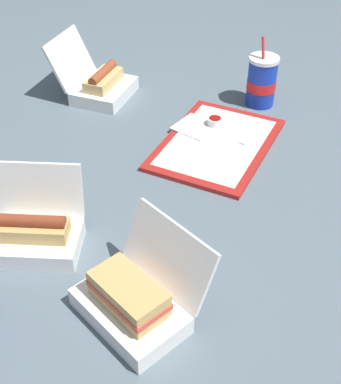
% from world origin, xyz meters
% --- Properties ---
extents(ground_plane, '(3.20, 3.20, 0.00)m').
position_xyz_m(ground_plane, '(0.00, 0.00, 0.00)').
color(ground_plane, slate).
extents(food_tray, '(0.41, 0.32, 0.01)m').
position_xyz_m(food_tray, '(-0.29, 0.08, 0.01)').
color(food_tray, red).
rests_on(food_tray, ground_plane).
extents(ketchup_cup, '(0.04, 0.04, 0.02)m').
position_xyz_m(ketchup_cup, '(-0.37, 0.06, 0.03)').
color(ketchup_cup, white).
rests_on(ketchup_cup, food_tray).
extents(napkin_stack, '(0.13, 0.13, 0.00)m').
position_xyz_m(napkin_stack, '(-0.34, 0.01, 0.02)').
color(napkin_stack, white).
rests_on(napkin_stack, food_tray).
extents(plastic_fork, '(0.11, 0.05, 0.00)m').
position_xyz_m(plastic_fork, '(-0.35, 0.16, 0.02)').
color(plastic_fork, white).
rests_on(plastic_fork, food_tray).
extents(clamshell_hotdog_center, '(0.19, 0.21, 0.16)m').
position_xyz_m(clamshell_hotdog_center, '(0.18, -0.19, 0.04)').
color(clamshell_hotdog_center, white).
rests_on(clamshell_hotdog_center, ground_plane).
extents(clamshell_sandwich_left, '(0.26, 0.27, 0.16)m').
position_xyz_m(clamshell_sandwich_left, '(0.29, 0.06, 0.04)').
color(clamshell_sandwich_left, white).
rests_on(clamshell_sandwich_left, ground_plane).
extents(clamshell_hotdog_right, '(0.19, 0.23, 0.17)m').
position_xyz_m(clamshell_hotdog_right, '(-0.46, -0.31, 0.04)').
color(clamshell_hotdog_right, white).
rests_on(clamshell_hotdog_right, ground_plane).
extents(soda_cup_center, '(0.09, 0.09, 0.21)m').
position_xyz_m(soda_cup_center, '(-0.54, 0.15, 0.07)').
color(soda_cup_center, '#1938B7').
rests_on(soda_cup_center, ground_plane).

